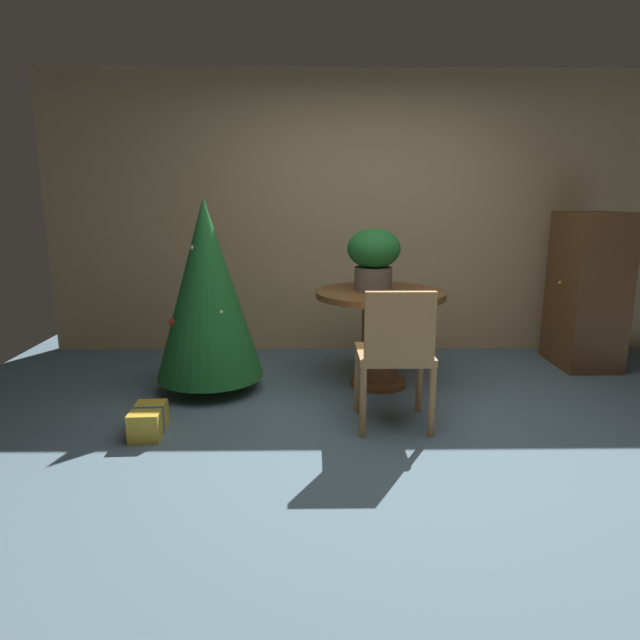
% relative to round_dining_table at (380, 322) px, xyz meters
% --- Properties ---
extents(ground_plane, '(6.60, 6.60, 0.00)m').
position_rel_round_dining_table_xyz_m(ground_plane, '(-0.03, -1.09, -0.51)').
color(ground_plane, slate).
extents(back_wall_panel, '(6.00, 0.10, 2.60)m').
position_rel_round_dining_table_xyz_m(back_wall_panel, '(-0.03, 1.11, 0.79)').
color(back_wall_panel, tan).
rests_on(back_wall_panel, ground_plane).
extents(round_dining_table, '(1.00, 1.00, 0.76)m').
position_rel_round_dining_table_xyz_m(round_dining_table, '(0.00, 0.00, 0.00)').
color(round_dining_table, brown).
rests_on(round_dining_table, ground_plane).
extents(flower_vase, '(0.41, 0.41, 0.48)m').
position_rel_round_dining_table_xyz_m(flower_vase, '(-0.05, 0.07, 0.52)').
color(flower_vase, '#665B51').
rests_on(flower_vase, round_dining_table).
extents(wooden_chair_near, '(0.47, 0.45, 0.92)m').
position_rel_round_dining_table_xyz_m(wooden_chair_near, '(0.00, -0.84, 0.02)').
color(wooden_chair_near, '#B27F4C').
rests_on(wooden_chair_near, ground_plane).
extents(holiday_tree, '(0.81, 0.81, 1.47)m').
position_rel_round_dining_table_xyz_m(holiday_tree, '(-1.32, -0.09, 0.28)').
color(holiday_tree, brown).
rests_on(holiday_tree, ground_plane).
extents(gift_box_gold, '(0.20, 0.32, 0.18)m').
position_rel_round_dining_table_xyz_m(gift_box_gold, '(-1.56, -0.92, -0.42)').
color(gift_box_gold, gold).
rests_on(gift_box_gold, ground_plane).
extents(wooden_cabinet, '(0.50, 0.64, 1.35)m').
position_rel_round_dining_table_xyz_m(wooden_cabinet, '(1.87, 0.52, 0.16)').
color(wooden_cabinet, brown).
rests_on(wooden_cabinet, ground_plane).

